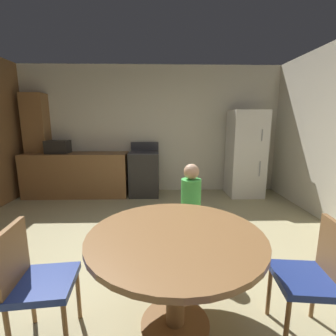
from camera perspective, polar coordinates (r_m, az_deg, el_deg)
The scene contains 11 objects.
ground_plane at distance 2.62m, azimuth -6.42°, elevation -24.97°, with size 14.00×14.00×0.00m, color tan.
wall_back at distance 5.29m, azimuth -3.92°, elevation 9.05°, with size 5.80×0.12×2.70m, color silver.
kitchen_counter at distance 5.31m, azimuth -20.94°, elevation -1.47°, with size 2.09×0.60×0.90m, color olive.
pantry_column at distance 5.71m, azimuth -28.66°, elevation 4.85°, with size 0.44×0.36×2.10m, color olive.
oven_range at distance 5.02m, azimuth -5.71°, elevation -1.26°, with size 0.60×0.60×1.10m.
refrigerator at distance 5.19m, azimuth 18.09°, elevation 3.27°, with size 0.68×0.68×1.76m.
microwave at distance 5.34m, azimuth -24.92°, elevation 4.63°, with size 0.44×0.32×0.26m, color black.
dining_table at distance 1.82m, azimuth 1.84°, elevation -19.79°, with size 1.25×1.25×0.76m.
chair_west at distance 1.99m, azimuth -29.70°, elevation -21.88°, with size 0.44×0.44×0.87m.
chair_east at distance 2.08m, azimuth 31.96°, elevation -20.65°, with size 0.44×0.44×0.87m.
person_child at distance 2.70m, azimuth 5.47°, elevation -9.74°, with size 0.27×0.27×1.09m.
Camera 1 is at (0.20, -2.11, 1.54)m, focal length 25.39 mm.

